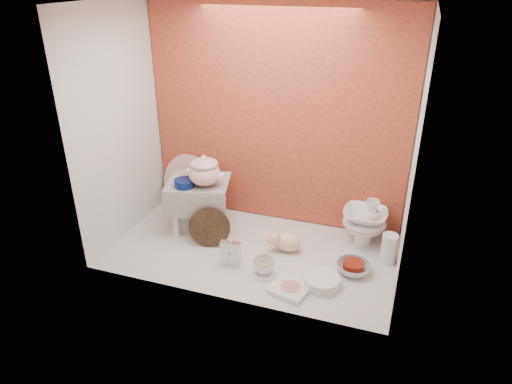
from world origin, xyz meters
TOP-DOWN VIEW (x-y plane):
  - ground at (0.00, 0.00)m, footprint 1.80×1.80m
  - niche_shell at (0.00, 0.18)m, footprint 1.86×1.03m
  - step_stool at (-0.45, 0.17)m, footprint 0.49×0.45m
  - soup_tureen at (-0.37, 0.13)m, footprint 0.31×0.31m
  - cobalt_bowl at (-0.50, 0.07)m, footprint 0.18×0.18m
  - floral_platter at (-0.65, 0.39)m, footprint 0.46×0.24m
  - blue_white_vase at (-0.50, 0.28)m, footprint 0.29×0.29m
  - lacquer_tray at (-0.29, -0.02)m, footprint 0.28×0.13m
  - mantel_clock at (-0.07, -0.19)m, footprint 0.13×0.06m
  - plush_pig at (0.21, 0.08)m, footprint 0.23×0.17m
  - teacup_saucer at (0.15, -0.21)m, footprint 0.16×0.16m
  - gold_rim_teacup at (0.15, -0.21)m, footprint 0.13×0.13m
  - lattice_dish at (0.34, -0.32)m, footprint 0.25×0.25m
  - dinner_plate_stack at (0.50, -0.21)m, footprint 0.28×0.28m
  - crystal_bowl at (0.65, -0.02)m, footprint 0.27×0.27m
  - clear_glass_vase at (0.84, 0.16)m, footprint 0.13×0.13m
  - porcelain_tower at (0.66, 0.34)m, footprint 0.32×0.32m

SIDE VIEW (x-z plane):
  - ground at x=0.00m, z-range 0.00..0.00m
  - teacup_saucer at x=0.15m, z-range 0.00..0.01m
  - lattice_dish at x=0.34m, z-range 0.00..0.03m
  - dinner_plate_stack at x=0.50m, z-range 0.00..0.06m
  - crystal_bowl at x=0.65m, z-range 0.00..0.06m
  - gold_rim_teacup at x=0.15m, z-range 0.01..0.11m
  - plush_pig at x=0.21m, z-range 0.00..0.13m
  - mantel_clock at x=-0.07m, z-range 0.00..0.18m
  - clear_glass_vase at x=0.84m, z-range 0.00..0.19m
  - blue_white_vase at x=-0.50m, z-range 0.00..0.27m
  - lacquer_tray at x=-0.29m, z-range 0.00..0.27m
  - porcelain_tower at x=0.66m, z-range 0.00..0.33m
  - step_stool at x=-0.45m, z-range 0.00..0.36m
  - floral_platter at x=-0.65m, z-range 0.00..0.42m
  - cobalt_bowl at x=-0.50m, z-range 0.36..0.41m
  - soup_tureen at x=-0.37m, z-range 0.36..0.57m
  - niche_shell at x=0.00m, z-range 0.17..1.70m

